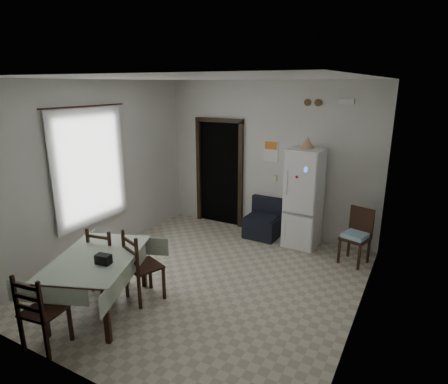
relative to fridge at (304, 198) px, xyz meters
name	(u,v)px	position (x,y,z in m)	size (l,w,h in m)	color
ground	(208,280)	(-0.82, -1.93, -0.88)	(4.50, 4.50, 0.00)	#C0B59D
ceiling	(205,78)	(-0.82, -1.93, 2.02)	(4.20, 4.50, 0.02)	white
wall_back	(268,159)	(-0.82, 0.32, 0.57)	(4.20, 0.02, 2.90)	silver
wall_front	(74,246)	(-0.82, -4.18, 0.57)	(4.20, 0.02, 2.90)	silver
wall_left	(98,171)	(-2.92, -1.93, 0.57)	(0.02, 4.50, 2.90)	silver
wall_right	(365,211)	(1.28, -1.93, 0.57)	(0.02, 4.50, 2.90)	silver
doorway	(225,171)	(-1.87, 0.52, 0.18)	(1.06, 0.52, 2.22)	black
window_recess	(86,167)	(-2.97, -2.13, 0.67)	(0.10, 1.20, 1.60)	silver
curtain	(90,167)	(-2.86, -2.13, 0.67)	(0.02, 1.45, 1.85)	silver
curtain_rod	(85,106)	(-2.85, -2.13, 1.62)	(0.02, 0.02, 1.60)	black
calendar	(271,151)	(-0.77, 0.31, 0.74)	(0.28, 0.02, 0.40)	white
calendar_image	(271,146)	(-0.77, 0.30, 0.84)	(0.24, 0.01, 0.14)	orange
light_switch	(275,178)	(-0.67, 0.31, 0.22)	(0.08, 0.02, 0.12)	beige
vent_left	(308,102)	(-0.12, 0.30, 1.64)	(0.12, 0.12, 0.03)	brown
vent_right	(318,103)	(0.06, 0.30, 1.64)	(0.12, 0.12, 0.03)	brown
emergency_light	(346,101)	(0.53, 0.28, 1.67)	(0.25, 0.07, 0.09)	white
fridge	(304,198)	(0.00, 0.00, 0.00)	(0.57, 0.57, 1.77)	white
tan_cone	(307,143)	(-0.01, 0.04, 0.98)	(0.24, 0.24, 0.20)	tan
navy_seat	(263,218)	(-0.77, 0.00, -0.51)	(0.61, 0.59, 0.74)	black
corner_chair	(355,237)	(0.97, -0.30, -0.43)	(0.40, 0.40, 0.91)	black
dining_table	(99,283)	(-1.66, -3.23, -0.51)	(0.95, 1.44, 0.75)	#ACBDA2
black_bag	(103,259)	(-1.43, -3.33, -0.07)	(0.18, 0.11, 0.12)	black
dining_chair_far_left	(108,257)	(-1.96, -2.77, -0.41)	(0.41, 0.41, 0.95)	black
dining_chair_far_right	(144,265)	(-1.32, -2.75, -0.39)	(0.43, 0.43, 0.99)	black
dining_chair_near_head	(44,310)	(-1.63, -4.04, -0.42)	(0.40, 0.40, 0.93)	black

